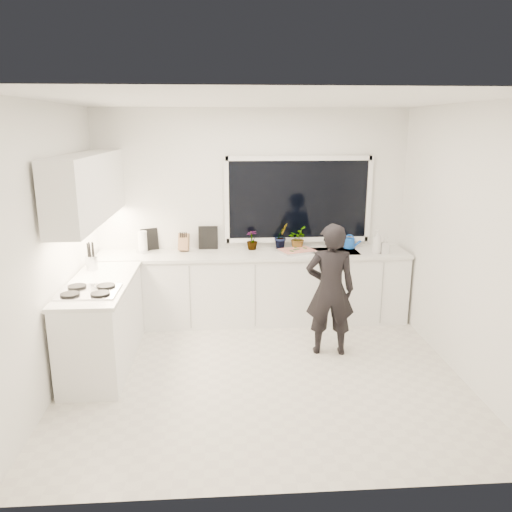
{
  "coord_description": "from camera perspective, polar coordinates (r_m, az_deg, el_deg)",
  "views": [
    {
      "loc": [
        -0.39,
        -4.67,
        2.48
      ],
      "look_at": [
        -0.04,
        0.4,
        1.15
      ],
      "focal_mm": 35.0,
      "sensor_mm": 36.0,
      "label": 1
    }
  ],
  "objects": [
    {
      "name": "floor",
      "position": [
        5.3,
        0.75,
        -13.33
      ],
      "size": [
        4.0,
        3.5,
        0.02
      ],
      "primitive_type": "cube",
      "color": "beige",
      "rests_on": "ground"
    },
    {
      "name": "soap_bottles",
      "position": [
        6.44,
        13.92,
        1.48
      ],
      "size": [
        0.23,
        0.16,
        0.3
      ],
      "color": "#D8BF66",
      "rests_on": "countertop_back"
    },
    {
      "name": "faucet",
      "position": [
        6.64,
        8.69,
        1.89
      ],
      "size": [
        0.03,
        0.03,
        0.22
      ],
      "primitive_type": "cylinder",
      "color": "silver",
      "rests_on": "countertop_back"
    },
    {
      "name": "picture_frame_large",
      "position": [
        6.58,
        -12.05,
        1.89
      ],
      "size": [
        0.21,
        0.1,
        0.28
      ],
      "primitive_type": "cube",
      "rotation": [
        0.0,
        0.0,
        0.4
      ],
      "color": "black",
      "rests_on": "countertop_back"
    },
    {
      "name": "watering_can",
      "position": [
        6.66,
        10.6,
        1.46
      ],
      "size": [
        0.15,
        0.15,
        0.13
      ],
      "primitive_type": "cylinder",
      "rotation": [
        0.0,
        0.0,
        -0.08
      ],
      "color": "blue",
      "rests_on": "countertop_back"
    },
    {
      "name": "countertop_left",
      "position": [
        5.41,
        -17.46,
        -2.99
      ],
      "size": [
        0.62,
        1.6,
        0.04
      ],
      "primitive_type": "cube",
      "color": "silver",
      "rests_on": "base_cabinets_left"
    },
    {
      "name": "base_cabinets_back",
      "position": [
        6.46,
        -0.28,
        -3.73
      ],
      "size": [
        3.92,
        0.58,
        0.88
      ],
      "primitive_type": "cube",
      "color": "white",
      "rests_on": "floor"
    },
    {
      "name": "utensil_crock",
      "position": [
        5.85,
        -18.26,
        -0.74
      ],
      "size": [
        0.17,
        0.17,
        0.16
      ],
      "primitive_type": "cylinder",
      "rotation": [
        0.0,
        0.0,
        0.42
      ],
      "color": "#B6B6BB",
      "rests_on": "countertop_left"
    },
    {
      "name": "wall_right",
      "position": [
        5.37,
        22.73,
        1.36
      ],
      "size": [
        0.02,
        3.5,
        2.7
      ],
      "primitive_type": "cube",
      "color": "white",
      "rests_on": "ground"
    },
    {
      "name": "person",
      "position": [
        5.53,
        8.47,
        -3.84
      ],
      "size": [
        0.57,
        0.41,
        1.48
      ],
      "primitive_type": "imported",
      "rotation": [
        0.0,
        0.0,
        3.04
      ],
      "color": "black",
      "rests_on": "floor"
    },
    {
      "name": "stovetop",
      "position": [
        5.09,
        -18.6,
        -3.81
      ],
      "size": [
        0.56,
        0.48,
        0.03
      ],
      "primitive_type": "cube",
      "color": "black",
      "rests_on": "countertop_left"
    },
    {
      "name": "wall_back",
      "position": [
        6.54,
        -0.46,
        4.73
      ],
      "size": [
        4.0,
        0.02,
        2.7
      ],
      "primitive_type": "cube",
      "color": "white",
      "rests_on": "ground"
    },
    {
      "name": "herb_plants",
      "position": [
        6.48,
        3.31,
        2.09
      ],
      "size": [
        0.81,
        0.29,
        0.34
      ],
      "color": "#26662D",
      "rests_on": "countertop_back"
    },
    {
      "name": "wall_left",
      "position": [
        5.07,
        -22.48,
        0.66
      ],
      "size": [
        0.02,
        3.5,
        2.7
      ],
      "primitive_type": "cube",
      "color": "white",
      "rests_on": "ground"
    },
    {
      "name": "base_cabinets_left",
      "position": [
        5.57,
        -17.1,
        -7.51
      ],
      "size": [
        0.58,
        1.6,
        0.88
      ],
      "primitive_type": "cube",
      "color": "white",
      "rests_on": "floor"
    },
    {
      "name": "pizza",
      "position": [
        6.35,
        4.7,
        0.69
      ],
      "size": [
        0.48,
        0.41,
        0.01
      ],
      "primitive_type": "cube",
      "rotation": [
        0.0,
        0.0,
        0.35
      ],
      "color": "#AB1616",
      "rests_on": "pizza_tray"
    },
    {
      "name": "knife_block",
      "position": [
        6.44,
        -8.25,
        1.52
      ],
      "size": [
        0.14,
        0.12,
        0.22
      ],
      "primitive_type": "cube",
      "rotation": [
        0.0,
        0.0,
        -0.14
      ],
      "color": "olive",
      "rests_on": "countertop_back"
    },
    {
      "name": "upper_cabinets",
      "position": [
        5.58,
        -18.6,
        7.44
      ],
      "size": [
        0.34,
        2.1,
        0.7
      ],
      "primitive_type": "cube",
      "color": "white",
      "rests_on": "wall_left"
    },
    {
      "name": "countertop_back",
      "position": [
        6.32,
        -0.28,
        0.2
      ],
      "size": [
        3.94,
        0.62,
        0.04
      ],
      "primitive_type": "cube",
      "color": "silver",
      "rests_on": "base_cabinets_back"
    },
    {
      "name": "ceiling",
      "position": [
        4.69,
        0.87,
        17.48
      ],
      "size": [
        4.0,
        3.5,
        0.02
      ],
      "primitive_type": "cube",
      "color": "white",
      "rests_on": "wall_back"
    },
    {
      "name": "picture_frame_small",
      "position": [
        6.51,
        -5.48,
        2.11
      ],
      "size": [
        0.25,
        0.03,
        0.3
      ],
      "primitive_type": "cube",
      "rotation": [
        0.0,
        0.0,
        -0.02
      ],
      "color": "black",
      "rests_on": "countertop_back"
    },
    {
      "name": "window",
      "position": [
        6.53,
        4.85,
        6.45
      ],
      "size": [
        1.8,
        0.02,
        1.0
      ],
      "primitive_type": "cube",
      "color": "black",
      "rests_on": "wall_back"
    },
    {
      "name": "paper_towel_roll",
      "position": [
        6.46,
        -12.82,
        1.52
      ],
      "size": [
        0.11,
        0.11,
        0.26
      ],
      "primitive_type": "cylinder",
      "rotation": [
        0.0,
        0.0,
        -0.05
      ],
      "color": "white",
      "rests_on": "countertop_back"
    },
    {
      "name": "sink",
      "position": [
        6.49,
        9.02,
        0.12
      ],
      "size": [
        0.58,
        0.42,
        0.14
      ],
      "primitive_type": "cube",
      "color": "silver",
      "rests_on": "countertop_back"
    },
    {
      "name": "pizza_tray",
      "position": [
        6.35,
        4.69,
        0.55
      ],
      "size": [
        0.53,
        0.46,
        0.03
      ],
      "primitive_type": "cube",
      "rotation": [
        0.0,
        0.0,
        0.35
      ],
      "color": "silver",
      "rests_on": "countertop_back"
    }
  ]
}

